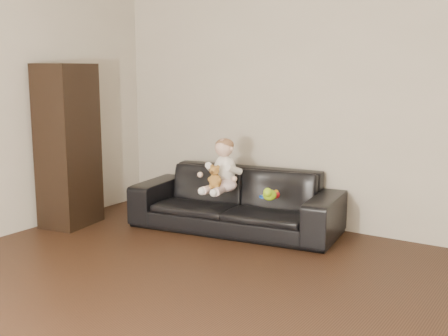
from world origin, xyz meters
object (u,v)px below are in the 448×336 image
Objects in this scene: sofa at (236,200)px; toy_blue_disc at (265,197)px; teddy_bear at (215,177)px; toy_green at (270,195)px; cabinet at (68,146)px; baby at (223,169)px; toy_rattle at (276,195)px.

toy_blue_disc is (0.36, -0.10, 0.10)m from sofa.
teddy_bear is 0.53m from toy_green.
sofa is 1.25× the size of cabinet.
teddy_bear is 0.47m from toy_blue_disc.
toy_blue_disc is (0.43, 0.01, -0.21)m from baby.
toy_green is at bearing 5.80° from teddy_bear.
baby is 5.06× the size of toy_blue_disc.
sofa is 0.36m from teddy_bear.
sofa is at bearing 170.80° from toy_rattle.
teddy_bear is (-0.06, -0.25, 0.25)m from sofa.
baby reaches higher than toy_blue_disc.
baby reaches higher than toy_green.
toy_rattle is (0.53, 0.03, -0.18)m from baby.
cabinet is at bearing -161.09° from sofa.
toy_blue_disc is (-0.09, 0.07, -0.04)m from toy_green.
sofa is at bearing 164.86° from toy_blue_disc.
cabinet reaches higher than sofa.
baby is 0.48m from toy_blue_disc.
toy_blue_disc is at bearing 17.16° from teddy_bear.
toy_green is at bearing -39.05° from toy_blue_disc.
toy_rattle is 0.11m from toy_blue_disc.
cabinet is 1.97m from toy_green.
sofa is 3.89× the size of baby.
toy_blue_disc is (-0.10, -0.02, -0.03)m from toy_rattle.
cabinet reaches higher than teddy_bear.
toy_rattle is (0.01, 0.10, -0.01)m from toy_green.
teddy_bear is at bearing -110.83° from sofa.
baby is at bearing 90.24° from teddy_bear.
toy_blue_disc is at bearing -167.59° from toy_rattle.
baby reaches higher than toy_rattle.
sofa reaches higher than toy_blue_disc.
sofa reaches higher than toy_green.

